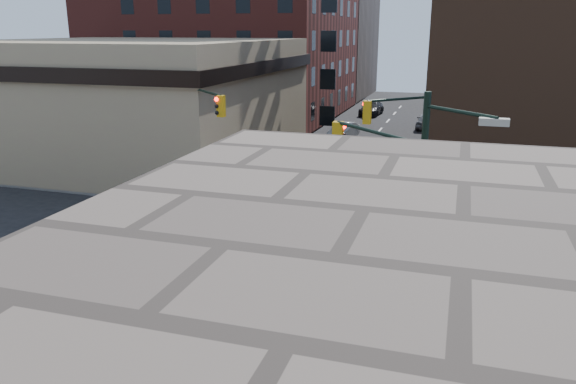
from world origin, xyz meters
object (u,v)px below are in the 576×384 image
Objects in this scene: parked_car_wfar at (343,131)px; pedestrian_b at (121,181)px; barrel_bank at (265,191)px; police_car at (273,229)px; parked_car_enear at (433,138)px; barricade_nw_a at (173,182)px; barrel_road at (342,209)px; barricade_se_a at (391,362)px; parked_car_wnear at (294,142)px; pickup at (241,197)px; pedestrian_a at (149,172)px.

pedestrian_b is at bearing -105.32° from parked_car_wfar.
pedestrian_b is at bearing -168.86° from barrel_bank.
parked_car_enear is at bearing 48.54° from police_car.
pedestrian_b is at bearing 49.10° from parked_car_enear.
parked_car_enear is at bearing 57.28° from barricade_nw_a.
barricade_se_a reaches higher than barrel_road.
parked_car_wnear reaches higher than barricade_se_a.
police_car is 26.65m from parked_car_wfar.
barricade_se_a is 1.18× the size of barricade_nw_a.
parked_car_wfar is 3.71× the size of barricade_se_a.
police_car is 1.09× the size of parked_car_wfar.
parked_car_wfar is 20.06m from barrel_bank.
parked_car_enear reaches higher than parked_car_wnear.
parked_car_enear reaches higher than barrel_bank.
pickup is 16.31m from parked_car_wnear.
pedestrian_b is at bearing 88.19° from pickup.
pedestrian_a is at bearing -111.83° from parked_car_wnear.
police_car is 4.04× the size of barricade_se_a.
barricade_nw_a is at bearing 50.59° from parked_car_enear.
pedestrian_a is (-7.07, 2.05, 0.49)m from pickup.
barricade_se_a is 22.37m from barricade_nw_a.
barrel_road is at bearing 78.53° from parked_car_enear.
barricade_nw_a is at bearing 169.89° from barrel_road.
barrel_road is (13.63, 0.00, -0.44)m from pedestrian_b.
pedestrian_a is (-16.32, -19.49, 0.44)m from parked_car_enear.
parked_car_wnear is 17.15m from pedestrian_b.
pedestrian_a is 2.03× the size of barrel_road.
police_car is 4.69× the size of barrel_bank.
parked_car_wfar reaches higher than barrel_road.
barricade_nw_a is (2.42, 2.00, -0.38)m from pedestrian_b.
parked_car_enear is at bearing -23.59° from pickup.
parked_car_enear is at bearing 80.65° from barrel_road.
barrel_bank is at bearing 161.25° from barrel_road.
parked_car_wnear reaches higher than barrel_road.
barrel_bank is (-8.52, -19.64, -0.16)m from parked_car_enear.
parked_car_wnear is 3.94× the size of barrel_road.
pickup is (-3.45, 4.60, -0.09)m from police_car.
police_car is at bearing -67.35° from barrel_bank.
police_car is 1.33× the size of parked_car_wnear.
pedestrian_a reaches higher than parked_car_enear.
barricade_se_a is (9.42, -15.70, 0.08)m from barrel_bank.
police_car is at bearing -22.84° from pedestrian_a.
police_car is 5.25× the size of barrel_road.
parked_car_wnear is at bearing 79.67° from barricade_nw_a.
parked_car_wnear reaches higher than barrel_bank.
pickup is 7.38m from pedestrian_a.
police_car reaches higher than pickup.
pickup is at bearing -111.09° from barrel_bank.
barricade_se_a is (18.04, -14.00, -0.30)m from pedestrian_b.
pedestrian_a is at bearing -105.21° from parked_car_wfar.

